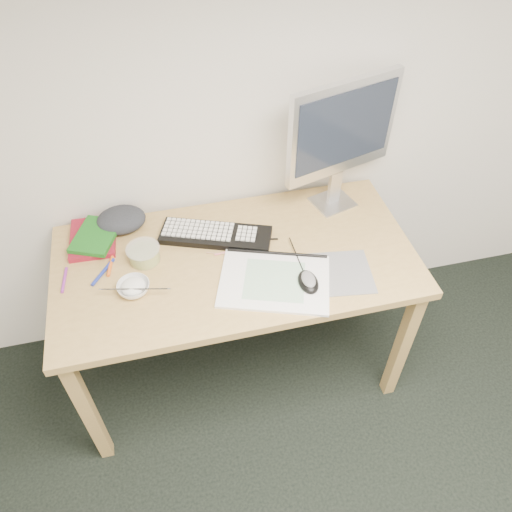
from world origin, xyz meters
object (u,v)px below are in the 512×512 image
Objects in this scene: desk at (236,272)px; monitor at (342,132)px; keyboard at (216,235)px; sketchpad at (274,281)px; rice_bowl at (134,288)px.

monitor is (0.48, 0.23, 0.43)m from desk.
keyboard is 0.79× the size of monitor.
desk is 0.17m from keyboard.
sketchpad is 3.40× the size of rice_bowl.
monitor reaches higher than rice_bowl.
keyboard reaches higher than sketchpad.
desk is 0.69m from monitor.
desk is at bearing -47.22° from keyboard.
rice_bowl is (-0.51, 0.08, 0.01)m from sketchpad.
rice_bowl is (-0.34, -0.21, 0.01)m from keyboard.
desk is 11.82× the size of rice_bowl.
desk is 3.15× the size of keyboard.
rice_bowl reaches higher than keyboard.
rice_bowl is (-0.87, -0.31, -0.33)m from monitor.
keyboard is at bearing 174.73° from monitor.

